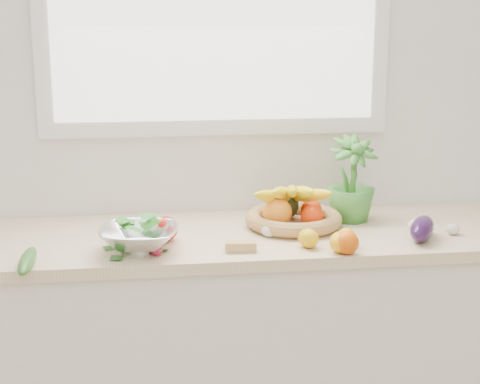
{
  "coord_description": "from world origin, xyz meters",
  "views": [
    {
      "loc": [
        -0.27,
        -0.49,
        1.64
      ],
      "look_at": [
        0.05,
        1.93,
        1.05
      ],
      "focal_mm": 55.0,
      "sensor_mm": 36.0,
      "label": 1
    }
  ],
  "objects": [
    {
      "name": "eggplant",
      "position": [
        0.65,
        1.78,
        0.94
      ],
      "size": [
        0.16,
        0.21,
        0.08
      ],
      "primitive_type": "ellipsoid",
      "rotation": [
        0.0,
        0.0,
        -0.52
      ],
      "color": "#280F38",
      "rests_on": "countertop"
    },
    {
      "name": "cucumber",
      "position": [
        -0.63,
        1.67,
        0.92
      ],
      "size": [
        0.05,
        0.24,
        0.04
      ],
      "primitive_type": "ellipsoid",
      "rotation": [
        0.0,
        0.0,
        -0.01
      ],
      "color": "#285E1B",
      "rests_on": "countertop"
    },
    {
      "name": "apple",
      "position": [
        -0.21,
        1.89,
        0.94
      ],
      "size": [
        0.09,
        0.09,
        0.08
      ],
      "primitive_type": "sphere",
      "rotation": [
        0.0,
        0.0,
        -0.02
      ],
      "color": "red",
      "rests_on": "countertop"
    },
    {
      "name": "back_wall",
      "position": [
        0.0,
        2.25,
        1.35
      ],
      "size": [
        4.5,
        0.02,
        2.7
      ],
      "primitive_type": "cube",
      "color": "white",
      "rests_on": "ground"
    },
    {
      "name": "fruit_basket",
      "position": [
        0.25,
        1.99,
        0.95
      ],
      "size": [
        0.39,
        0.39,
        0.18
      ],
      "color": "tan",
      "rests_on": "countertop"
    },
    {
      "name": "garlic_a",
      "position": [
        0.66,
        1.88,
        0.92
      ],
      "size": [
        0.06,
        0.06,
        0.05
      ],
      "primitive_type": "ellipsoid",
      "rotation": [
        0.0,
        0.0,
        -0.16
      ],
      "color": "white",
      "rests_on": "countertop"
    },
    {
      "name": "garlic_b",
      "position": [
        0.15,
        1.89,
        0.92
      ],
      "size": [
        0.07,
        0.07,
        0.05
      ],
      "primitive_type": "ellipsoid",
      "rotation": [
        0.0,
        0.0,
        0.15
      ],
      "color": "silver",
      "rests_on": "countertop"
    },
    {
      "name": "orange_loose",
      "position": [
        0.36,
        1.67,
        0.94
      ],
      "size": [
        0.08,
        0.08,
        0.08
      ],
      "primitive_type": "sphere",
      "rotation": [
        0.0,
        0.0,
        -0.03
      ],
      "color": "#E45907",
      "rests_on": "countertop"
    },
    {
      "name": "garlic_c",
      "position": [
        0.78,
        1.83,
        0.92
      ],
      "size": [
        0.05,
        0.05,
        0.04
      ],
      "primitive_type": "ellipsoid",
      "rotation": [
        0.0,
        0.0,
        0.18
      ],
      "color": "beige",
      "rests_on": "countertop"
    },
    {
      "name": "countertop",
      "position": [
        0.0,
        1.95,
        0.88
      ],
      "size": [
        2.24,
        0.62,
        0.04
      ],
      "primitive_type": "cube",
      "color": "beige",
      "rests_on": "counter_cabinet"
    },
    {
      "name": "lemon_b",
      "position": [
        0.34,
        1.69,
        0.93
      ],
      "size": [
        0.09,
        0.1,
        0.07
      ],
      "primitive_type": "ellipsoid",
      "rotation": [
        0.0,
        0.0,
        -0.25
      ],
      "color": "#F5AA0D",
      "rests_on": "countertop"
    },
    {
      "name": "potted_herb",
      "position": [
        0.48,
        2.05,
        1.05
      ],
      "size": [
        0.21,
        0.21,
        0.32
      ],
      "primitive_type": "imported",
      "rotation": [
        0.0,
        0.0,
        0.18
      ],
      "color": "#3F8931",
      "rests_on": "countertop"
    },
    {
      "name": "lemon_c",
      "position": [
        0.25,
        1.75,
        0.93
      ],
      "size": [
        0.09,
        0.1,
        0.06
      ],
      "primitive_type": "ellipsoid",
      "rotation": [
        0.0,
        0.0,
        0.33
      ],
      "color": "#DEA50C",
      "rests_on": "countertop"
    },
    {
      "name": "radish",
      "position": [
        -0.24,
        1.73,
        0.92
      ],
      "size": [
        0.04,
        0.04,
        0.04
      ],
      "primitive_type": "sphere",
      "rotation": [
        0.0,
        0.0,
        -0.23
      ],
      "color": "#BA1739",
      "rests_on": "countertop"
    },
    {
      "name": "colander_with_spinach",
      "position": [
        -0.3,
        1.78,
        0.97
      ],
      "size": [
        0.28,
        0.28,
        0.13
      ],
      "color": "silver",
      "rests_on": "countertop"
    },
    {
      "name": "lemon_a",
      "position": [
        0.38,
        1.75,
        0.93
      ],
      "size": [
        0.07,
        0.08,
        0.06
      ],
      "primitive_type": "ellipsoid",
      "rotation": [
        0.0,
        0.0,
        -0.11
      ],
      "color": "#D19E0B",
      "rests_on": "countertop"
    },
    {
      "name": "counter_cabinet",
      "position": [
        0.0,
        1.95,
        0.43
      ],
      "size": [
        2.2,
        0.58,
        0.86
      ],
      "primitive_type": "cube",
      "color": "silver",
      "rests_on": "ground"
    },
    {
      "name": "ginger",
      "position": [
        0.03,
        1.74,
        0.92
      ],
      "size": [
        0.1,
        0.05,
        0.03
      ],
      "primitive_type": "cube",
      "rotation": [
        0.0,
        0.0,
        -0.06
      ],
      "color": "tan",
      "rests_on": "countertop"
    }
  ]
}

